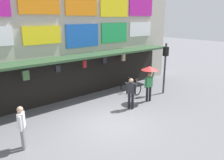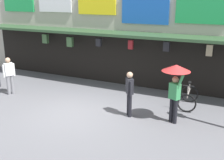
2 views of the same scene
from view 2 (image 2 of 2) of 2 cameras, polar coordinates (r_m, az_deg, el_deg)
ground_plane at (r=10.78m, az=-7.18°, el=-6.54°), size 80.00×80.00×0.00m
shopfront at (r=13.94m, az=2.70°, el=15.66°), size 18.00×2.60×8.00m
bicycle_parked at (r=11.43m, az=15.32°, el=-3.51°), size 0.82×1.22×1.05m
pedestrian_in_blue at (r=10.06m, az=3.60°, el=-2.37°), size 0.39×0.45×1.68m
pedestrian_with_umbrella at (r=9.54m, az=12.89°, el=0.52°), size 0.96×0.96×2.08m
pedestrian_in_purple at (r=13.11m, az=-20.29°, el=1.19°), size 0.36×0.48×1.68m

